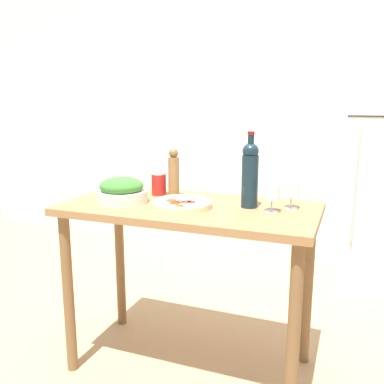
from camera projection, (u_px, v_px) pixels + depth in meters
ground_plane at (190, 364)px, 2.33m from camera, size 14.00×14.00×0.00m
wall_back at (269, 112)px, 3.81m from camera, size 6.40×0.06×2.60m
prep_counter at (190, 231)px, 2.17m from camera, size 1.26×0.64×0.89m
wine_bottle at (250, 173)px, 2.06m from camera, size 0.08×0.08×0.37m
wine_glass_near at (272, 193)px, 1.98m from camera, size 0.07×0.07×0.14m
wine_glass_far at (291, 190)px, 2.04m from camera, size 0.07×0.07×0.14m
pepper_mill at (174, 174)px, 2.29m from camera, size 0.06×0.06×0.26m
salad_bowl at (122, 191)px, 2.19m from camera, size 0.26×0.26×0.13m
homemade_pizza at (182, 204)px, 2.09m from camera, size 0.29×0.29×0.03m
salt_canister at (159, 183)px, 2.35m from camera, size 0.08×0.08×0.13m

